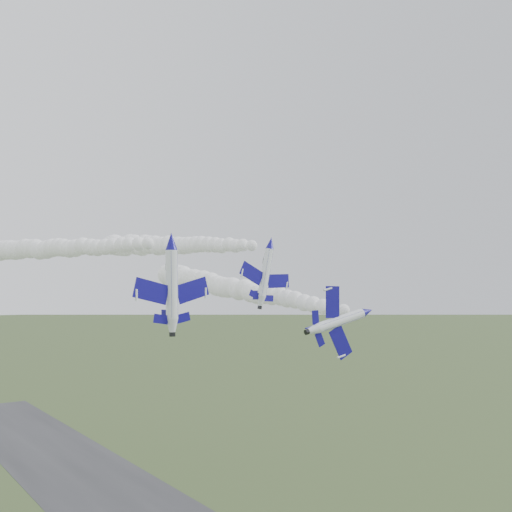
# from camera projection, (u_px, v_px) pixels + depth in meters

# --- Properties ---
(jet_lead) EXTENTS (3.87, 11.51, 9.24)m
(jet_lead) POSITION_uv_depth(u_px,v_px,m) (368.00, 311.00, 76.56)
(jet_lead) COLOR white
(smoke_trail_jet_lead) EXTENTS (12.89, 77.22, 5.39)m
(smoke_trail_jet_lead) POSITION_uv_depth(u_px,v_px,m) (231.00, 287.00, 112.41)
(smoke_trail_jet_lead) COLOR white
(jet_pair_left) EXTENTS (11.84, 14.13, 3.48)m
(jet_pair_left) POSITION_uv_depth(u_px,v_px,m) (172.00, 241.00, 77.32)
(jet_pair_left) COLOR white
(smoke_trail_jet_pair_left) EXTENTS (10.99, 72.88, 4.59)m
(smoke_trail_jet_pair_left) POSITION_uv_depth(u_px,v_px,m) (49.00, 249.00, 106.94)
(smoke_trail_jet_pair_left) COLOR white
(jet_pair_right) EXTENTS (9.22, 11.33, 3.25)m
(jet_pair_right) POSITION_uv_depth(u_px,v_px,m) (271.00, 243.00, 88.23)
(jet_pair_right) COLOR white
(smoke_trail_jet_pair_right) EXTENTS (5.93, 69.66, 5.07)m
(smoke_trail_jet_pair_right) POSITION_uv_depth(u_px,v_px,m) (166.00, 245.00, 119.08)
(smoke_trail_jet_pair_right) COLOR white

